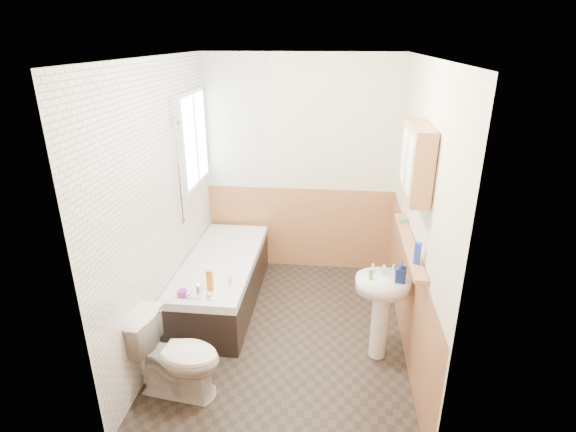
# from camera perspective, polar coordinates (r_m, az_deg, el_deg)

# --- Properties ---
(floor) EXTENTS (2.80, 2.80, 0.00)m
(floor) POSITION_cam_1_polar(r_m,az_deg,el_deg) (4.45, -0.22, -14.60)
(floor) COLOR black
(floor) RESTS_ON ground
(ceiling) EXTENTS (2.80, 2.80, 0.00)m
(ceiling) POSITION_cam_1_polar(r_m,az_deg,el_deg) (3.58, -0.27, 19.52)
(ceiling) COLOR white
(ceiling) RESTS_ON ground
(wall_back) EXTENTS (2.20, 0.02, 2.50)m
(wall_back) POSITION_cam_1_polar(r_m,az_deg,el_deg) (5.18, 1.52, 6.21)
(wall_back) COLOR beige
(wall_back) RESTS_ON ground
(wall_front) EXTENTS (2.20, 0.02, 2.50)m
(wall_front) POSITION_cam_1_polar(r_m,az_deg,el_deg) (2.59, -3.79, -10.78)
(wall_front) COLOR beige
(wall_front) RESTS_ON ground
(wall_left) EXTENTS (0.02, 2.80, 2.50)m
(wall_left) POSITION_cam_1_polar(r_m,az_deg,el_deg) (4.11, -15.81, 1.14)
(wall_left) COLOR beige
(wall_left) RESTS_ON ground
(wall_right) EXTENTS (0.02, 2.80, 2.50)m
(wall_right) POSITION_cam_1_polar(r_m,az_deg,el_deg) (3.89, 16.24, -0.11)
(wall_right) COLOR beige
(wall_right) RESTS_ON ground
(wainscot_right) EXTENTS (0.01, 2.80, 1.00)m
(wainscot_right) POSITION_cam_1_polar(r_m,az_deg,el_deg) (4.21, 14.87, -9.60)
(wainscot_right) COLOR #B17548
(wainscot_right) RESTS_ON wall_right
(wainscot_front) EXTENTS (2.20, 0.01, 1.00)m
(wainscot_front) POSITION_cam_1_polar(r_m,az_deg,el_deg) (3.08, -3.34, -22.39)
(wainscot_front) COLOR #B17548
(wainscot_front) RESTS_ON wall_front
(wainscot_back) EXTENTS (2.20, 0.01, 1.00)m
(wainscot_back) POSITION_cam_1_polar(r_m,az_deg,el_deg) (5.41, 1.42, -1.53)
(wainscot_back) COLOR #B17548
(wainscot_back) RESTS_ON wall_back
(tile_cladding_left) EXTENTS (0.01, 2.80, 2.50)m
(tile_cladding_left) POSITION_cam_1_polar(r_m,az_deg,el_deg) (4.10, -15.52, 1.13)
(tile_cladding_left) COLOR white
(tile_cladding_left) RESTS_ON wall_left
(tile_return_back) EXTENTS (0.75, 0.01, 1.50)m
(tile_return_back) POSITION_cam_1_polar(r_m,az_deg,el_deg) (5.15, -6.69, 11.70)
(tile_return_back) COLOR white
(tile_return_back) RESTS_ON wall_back
(window) EXTENTS (0.03, 0.79, 0.99)m
(window) POSITION_cam_1_polar(r_m,az_deg,el_deg) (4.84, -11.72, 9.54)
(window) COLOR white
(window) RESTS_ON wall_left
(bathtub) EXTENTS (0.70, 1.75, 0.66)m
(bathtub) POSITION_cam_1_polar(r_m,az_deg,el_deg) (4.80, -8.36, -7.99)
(bathtub) COLOR black
(bathtub) RESTS_ON floor
(shower_riser) EXTENTS (0.10, 0.08, 1.20)m
(shower_riser) POSITION_cam_1_polar(r_m,az_deg,el_deg) (4.28, -13.80, 7.76)
(shower_riser) COLOR silver
(shower_riser) RESTS_ON wall_left
(toilet) EXTENTS (0.75, 0.48, 0.69)m
(toilet) POSITION_cam_1_polar(r_m,az_deg,el_deg) (3.74, -13.93, -16.84)
(toilet) COLOR white
(toilet) RESTS_ON floor
(sink) EXTENTS (0.46, 0.37, 0.89)m
(sink) POSITION_cam_1_polar(r_m,az_deg,el_deg) (3.96, 11.78, -10.48)
(sink) COLOR white
(sink) RESTS_ON floor
(pine_shelf) EXTENTS (0.10, 1.29, 0.03)m
(pine_shelf) POSITION_cam_1_polar(r_m,az_deg,el_deg) (3.89, 15.08, -3.37)
(pine_shelf) COLOR #B17548
(pine_shelf) RESTS_ON wall_right
(medicine_cabinet) EXTENTS (0.16, 0.61, 0.55)m
(medicine_cabinet) POSITION_cam_1_polar(r_m,az_deg,el_deg) (3.54, 16.03, 6.67)
(medicine_cabinet) COLOR #B17548
(medicine_cabinet) RESTS_ON wall_right
(foam_can) EXTENTS (0.06, 0.06, 0.17)m
(foam_can) POSITION_cam_1_polar(r_m,az_deg,el_deg) (3.50, 16.10, -4.56)
(foam_can) COLOR #19339E
(foam_can) RESTS_ON pine_shelf
(green_bottle) EXTENTS (0.05, 0.05, 0.21)m
(green_bottle) POSITION_cam_1_polar(r_m,az_deg,el_deg) (3.55, 15.97, -3.80)
(green_bottle) COLOR silver
(green_bottle) RESTS_ON pine_shelf
(black_jar) EXTENTS (0.07, 0.07, 0.04)m
(black_jar) POSITION_cam_1_polar(r_m,az_deg,el_deg) (4.26, 14.35, -0.48)
(black_jar) COLOR #388447
(black_jar) RESTS_ON pine_shelf
(soap_bottle) EXTENTS (0.11, 0.20, 0.09)m
(soap_bottle) POSITION_cam_1_polar(r_m,az_deg,el_deg) (3.80, 14.09, -7.51)
(soap_bottle) COLOR navy
(soap_bottle) RESTS_ON sink
(clear_bottle) EXTENTS (0.04, 0.04, 0.10)m
(clear_bottle) POSITION_cam_1_polar(r_m,az_deg,el_deg) (3.77, 10.49, -7.30)
(clear_bottle) COLOR #59C647
(clear_bottle) RESTS_ON sink
(blue_gel) EXTENTS (0.06, 0.04, 0.20)m
(blue_gel) POSITION_cam_1_polar(r_m,az_deg,el_deg) (4.10, -9.88, -8.09)
(blue_gel) COLOR orange
(blue_gel) RESTS_ON bathtub
(cream_jar) EXTENTS (0.10, 0.10, 0.05)m
(cream_jar) POSITION_cam_1_polar(r_m,az_deg,el_deg) (4.10, -13.27, -9.53)
(cream_jar) COLOR purple
(cream_jar) RESTS_ON bathtub
(orange_bottle) EXTENTS (0.04, 0.04, 0.10)m
(orange_bottle) POSITION_cam_1_polar(r_m,az_deg,el_deg) (4.16, -7.35, -8.19)
(orange_bottle) COLOR silver
(orange_bottle) RESTS_ON bathtub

